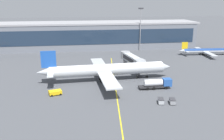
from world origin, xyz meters
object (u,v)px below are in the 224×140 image
Objects in this scene: main_airliner at (107,70)px; pushback_tug at (55,92)px; baggage_cart_1 at (172,101)px; commuter_jet_near at (206,51)px; fuel_tanker at (157,83)px; baggage_cart_0 at (161,101)px.

pushback_tug is (-17.33, -11.43, -3.30)m from main_airliner.
baggage_cart_1 is 71.93m from commuter_jet_near.
fuel_tanker reaches higher than pushback_tug.
commuter_jet_near is (44.93, 57.83, 1.50)m from baggage_cart_0.
baggage_cart_1 is at bearing -12.35° from baggage_cart_0.
main_airliner is at bearing -148.43° from commuter_jet_near.
fuel_tanker is at bearing 1.54° from pushback_tug.
pushback_tug is 88.15m from commuter_jet_near.
fuel_tanker is 32.74m from pushback_tug.
commuter_jet_near reaches higher than baggage_cart_0.
baggage_cart_0 is at bearing -20.45° from pushback_tug.
baggage_cart_0 and baggage_cart_1 have the same top height.
pushback_tug is at bearing -146.60° from main_airliner.
baggage_cart_0 is at bearing -127.84° from commuter_jet_near.
main_airliner is 21.02m from pushback_tug.
pushback_tug is at bearing -178.46° from fuel_tanker.
commuter_jet_near reaches higher than pushback_tug.
commuter_jet_near is at bearing 32.00° from pushback_tug.
fuel_tanker is at bearing 76.41° from baggage_cart_0.
pushback_tug is 0.15× the size of commuter_jet_near.
baggage_cart_1 is 0.10× the size of commuter_jet_near.
main_airliner is 4.51× the size of fuel_tanker.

